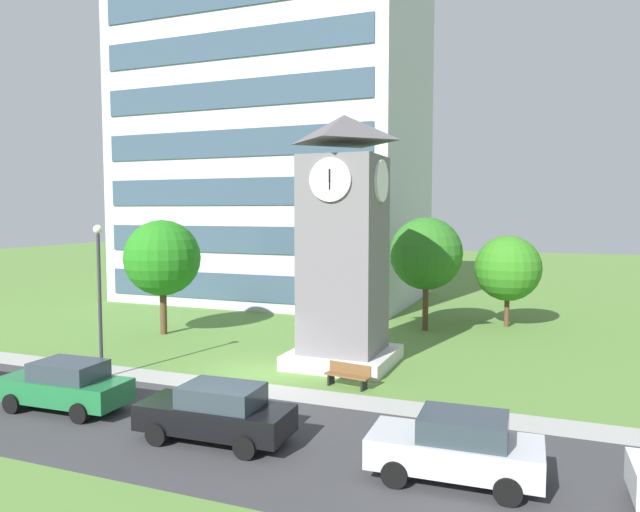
# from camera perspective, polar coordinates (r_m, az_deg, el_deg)

# --- Properties ---
(ground_plane) EXTENTS (160.00, 160.00, 0.00)m
(ground_plane) POSITION_cam_1_polar(r_m,az_deg,el_deg) (25.25, -6.30, -11.07)
(ground_plane) COLOR #567F38
(street_asphalt) EXTENTS (120.00, 7.20, 0.01)m
(street_asphalt) POSITION_cam_1_polar(r_m,az_deg,el_deg) (19.97, -15.46, -15.42)
(street_asphalt) COLOR #38383A
(street_asphalt) RESTS_ON ground
(kerb_strip) EXTENTS (120.00, 1.60, 0.01)m
(kerb_strip) POSITION_cam_1_polar(r_m,az_deg,el_deg) (23.45, -8.82, -12.31)
(kerb_strip) COLOR #9E9E99
(kerb_strip) RESTS_ON ground
(office_building) EXTENTS (21.41, 13.94, 25.60)m
(office_building) POSITION_cam_1_polar(r_m,az_deg,el_deg) (46.41, -4.24, 11.90)
(office_building) COLOR #B7BCC6
(office_building) RESTS_ON ground
(clock_tower) EXTENTS (4.37, 4.37, 10.81)m
(clock_tower) POSITION_cam_1_polar(r_m,az_deg,el_deg) (25.58, 2.31, 0.18)
(clock_tower) COLOR slate
(clock_tower) RESTS_ON ground
(park_bench) EXTENTS (1.86, 0.79, 0.88)m
(park_bench) POSITION_cam_1_polar(r_m,az_deg,el_deg) (22.96, 2.73, -11.43)
(park_bench) COLOR brown
(park_bench) RESTS_ON ground
(street_lamp) EXTENTS (0.36, 0.36, 6.17)m
(street_lamp) POSITION_cam_1_polar(r_m,az_deg,el_deg) (25.09, -20.57, -2.57)
(street_lamp) COLOR #333338
(street_lamp) RESTS_ON ground
(tree_near_tower) EXTENTS (3.78, 3.78, 5.31)m
(tree_near_tower) POSITION_cam_1_polar(r_m,az_deg,el_deg) (35.70, 17.71, -1.14)
(tree_near_tower) COLOR #513823
(tree_near_tower) RESTS_ON ground
(tree_streetside) EXTENTS (4.07, 4.07, 6.37)m
(tree_streetside) POSITION_cam_1_polar(r_m,az_deg,el_deg) (33.50, 10.23, 0.22)
(tree_streetside) COLOR #513823
(tree_streetside) RESTS_ON ground
(tree_by_building) EXTENTS (4.11, 4.11, 6.24)m
(tree_by_building) POSITION_cam_1_polar(r_m,az_deg,el_deg) (33.04, -15.01, -0.19)
(tree_by_building) COLOR #513823
(tree_by_building) RESTS_ON ground
(parked_car_green) EXTENTS (4.54, 2.05, 1.69)m
(parked_car_green) POSITION_cam_1_polar(r_m,az_deg,el_deg) (22.05, -23.42, -11.39)
(parked_car_green) COLOR #1E6B38
(parked_car_green) RESTS_ON ground
(parked_car_black) EXTENTS (4.60, 2.06, 1.69)m
(parked_car_black) POSITION_cam_1_polar(r_m,az_deg,el_deg) (17.99, -9.98, -14.68)
(parked_car_black) COLOR black
(parked_car_black) RESTS_ON ground
(parked_car_silver) EXTENTS (4.30, 2.16, 1.69)m
(parked_car_silver) POSITION_cam_1_polar(r_m,az_deg,el_deg) (15.78, 13.07, -17.52)
(parked_car_silver) COLOR silver
(parked_car_silver) RESTS_ON ground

